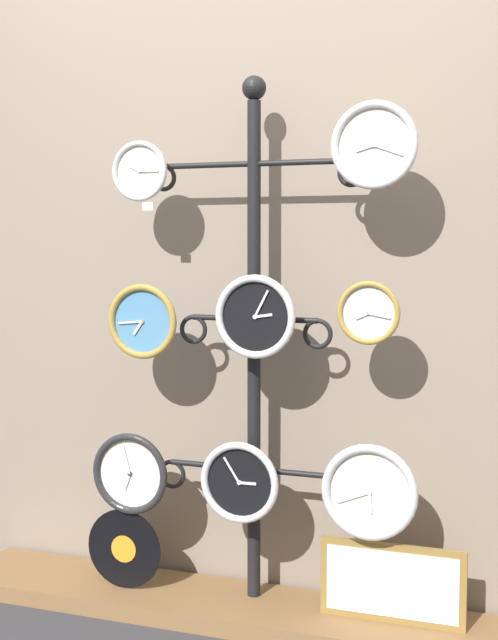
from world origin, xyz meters
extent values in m
cube|color=gray|center=(0.00, 0.57, 1.40)|extent=(4.40, 0.04, 2.80)
cube|color=brown|center=(0.00, 0.35, 0.03)|extent=(2.20, 0.36, 0.06)
cylinder|color=black|center=(0.00, 0.41, 0.01)|extent=(0.41, 0.41, 0.02)
cylinder|color=black|center=(0.00, 0.41, 0.89)|extent=(0.05, 0.05, 1.75)
sphere|color=black|center=(0.00, 0.41, 1.81)|extent=(0.08, 0.08, 0.08)
cylinder|color=black|center=(-0.17, 0.41, 1.56)|extent=(0.34, 0.02, 0.02)
torus|color=black|center=(-0.34, 0.41, 1.52)|extent=(0.09, 0.02, 0.09)
cylinder|color=black|center=(0.17, 0.41, 1.56)|extent=(0.34, 0.02, 0.02)
torus|color=black|center=(0.34, 0.41, 1.52)|extent=(0.09, 0.02, 0.09)
cylinder|color=black|center=(-0.11, 0.41, 1.03)|extent=(0.23, 0.02, 0.02)
torus|color=black|center=(-0.23, 0.41, 0.99)|extent=(0.10, 0.02, 0.10)
cylinder|color=black|center=(0.11, 0.41, 1.03)|extent=(0.23, 0.02, 0.02)
torus|color=black|center=(0.23, 0.41, 0.99)|extent=(0.10, 0.02, 0.10)
cylinder|color=black|center=(-0.16, 0.41, 0.51)|extent=(0.31, 0.02, 0.02)
torus|color=black|center=(-0.31, 0.41, 0.46)|extent=(0.11, 0.02, 0.11)
cylinder|color=black|center=(0.16, 0.41, 0.51)|extent=(0.31, 0.02, 0.02)
torus|color=black|center=(0.31, 0.41, 0.46)|extent=(0.11, 0.02, 0.11)
cylinder|color=silver|center=(-0.39, 0.34, 1.54)|extent=(0.19, 0.02, 0.19)
torus|color=silver|center=(-0.39, 0.33, 1.54)|extent=(0.21, 0.02, 0.21)
cylinder|color=silver|center=(-0.39, 0.32, 1.54)|extent=(0.01, 0.01, 0.01)
cube|color=silver|center=(-0.41, 0.32, 1.55)|extent=(0.04, 0.00, 0.03)
cube|color=silver|center=(-0.35, 0.32, 1.54)|extent=(0.07, 0.00, 0.01)
cylinder|color=silver|center=(0.43, 0.31, 1.59)|extent=(0.25, 0.02, 0.25)
torus|color=silver|center=(0.43, 0.30, 1.59)|extent=(0.27, 0.02, 0.27)
cylinder|color=silver|center=(0.43, 0.30, 1.59)|extent=(0.01, 0.01, 0.01)
cube|color=silver|center=(0.40, 0.30, 1.59)|extent=(0.06, 0.00, 0.03)
cube|color=silver|center=(0.48, 0.30, 1.58)|extent=(0.09, 0.00, 0.04)
cylinder|color=#4C84B2|center=(-0.37, 0.32, 1.02)|extent=(0.24, 0.02, 0.24)
torus|color=#A58438|center=(-0.37, 0.31, 1.02)|extent=(0.26, 0.02, 0.26)
cylinder|color=#A58438|center=(-0.37, 0.31, 1.02)|extent=(0.01, 0.01, 0.01)
cube|color=silver|center=(-0.39, 0.31, 1.00)|extent=(0.04, 0.00, 0.05)
cube|color=silver|center=(-0.42, 0.31, 1.02)|extent=(0.09, 0.00, 0.02)
cylinder|color=black|center=(0.04, 0.32, 1.05)|extent=(0.25, 0.02, 0.25)
torus|color=silver|center=(0.04, 0.30, 1.05)|extent=(0.28, 0.03, 0.28)
cylinder|color=silver|center=(0.04, 0.30, 1.05)|extent=(0.02, 0.01, 0.02)
cube|color=silver|center=(0.07, 0.30, 1.06)|extent=(0.06, 0.00, 0.02)
cube|color=silver|center=(0.07, 0.30, 1.10)|extent=(0.05, 0.00, 0.09)
cylinder|color=silver|center=(0.42, 0.31, 1.07)|extent=(0.18, 0.02, 0.18)
torus|color=#A58438|center=(0.42, 0.30, 1.07)|extent=(0.20, 0.02, 0.20)
cylinder|color=#A58438|center=(0.42, 0.30, 1.07)|extent=(0.01, 0.01, 0.01)
cube|color=silver|center=(0.40, 0.30, 1.07)|extent=(0.04, 0.00, 0.03)
cube|color=silver|center=(0.46, 0.30, 1.07)|extent=(0.07, 0.00, 0.02)
cylinder|color=silver|center=(-0.43, 0.32, 0.48)|extent=(0.26, 0.02, 0.26)
torus|color=#262628|center=(-0.43, 0.30, 0.48)|extent=(0.29, 0.03, 0.29)
cylinder|color=#262628|center=(-0.43, 0.31, 0.48)|extent=(0.02, 0.01, 0.02)
cube|color=silver|center=(-0.44, 0.30, 0.45)|extent=(0.03, 0.00, 0.06)
cube|color=silver|center=(-0.44, 0.30, 0.53)|extent=(0.03, 0.00, 0.10)
cylinder|color=black|center=(-0.01, 0.31, 0.49)|extent=(0.25, 0.02, 0.25)
torus|color=silver|center=(-0.01, 0.29, 0.49)|extent=(0.28, 0.03, 0.28)
cylinder|color=silver|center=(-0.01, 0.29, 0.49)|extent=(0.02, 0.01, 0.02)
cube|color=silver|center=(0.02, 0.29, 0.49)|extent=(0.06, 0.00, 0.01)
cube|color=silver|center=(-0.04, 0.29, 0.53)|extent=(0.06, 0.00, 0.09)
cylinder|color=silver|center=(0.43, 0.32, 0.50)|extent=(0.29, 0.02, 0.29)
torus|color=silver|center=(0.43, 0.30, 0.50)|extent=(0.31, 0.03, 0.31)
cylinder|color=silver|center=(0.43, 0.30, 0.50)|extent=(0.02, 0.01, 0.02)
cube|color=silver|center=(0.43, 0.30, 0.46)|extent=(0.02, 0.00, 0.07)
cube|color=silver|center=(0.38, 0.30, 0.48)|extent=(0.11, 0.00, 0.05)
cylinder|color=black|center=(-0.46, 0.31, 0.20)|extent=(0.29, 0.01, 0.29)
cylinder|color=orange|center=(-0.46, 0.31, 0.20)|extent=(0.10, 0.00, 0.10)
cube|color=olive|center=(0.50, 0.35, 0.19)|extent=(0.48, 0.02, 0.26)
cube|color=white|center=(0.50, 0.34, 0.19)|extent=(0.43, 0.00, 0.22)
cube|color=white|center=(-0.36, 0.33, 1.42)|extent=(0.04, 0.00, 0.03)
camera|label=1|loc=(1.02, -2.44, 1.29)|focal=50.00mm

